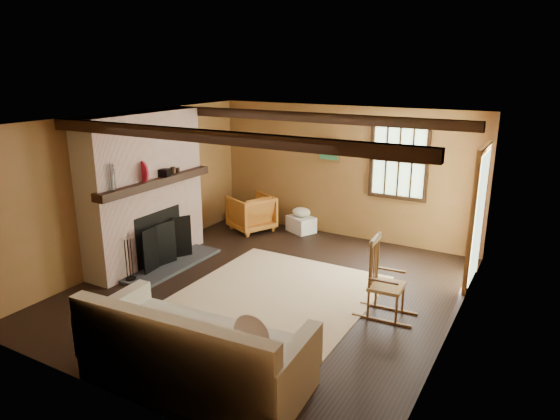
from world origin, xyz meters
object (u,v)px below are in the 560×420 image
Objects in this scene: sofa at (194,356)px; armchair at (251,213)px; rocking_chair at (384,283)px; fireplace at (145,196)px; laundry_basket at (301,224)px.

sofa is 3.07× the size of armchair.
sofa is at bearing 150.14° from rocking_chair.
sofa is (-1.16, -2.34, -0.11)m from rocking_chair.
fireplace is at bearing 87.98° from rocking_chair.
laundry_basket is at bearing 138.83° from armchair.
fireplace is 2.30× the size of rocking_chair.
rocking_chair is 0.45× the size of sofa.
laundry_basket is at bearing 41.22° from rocking_chair.
laundry_basket is at bearing 101.35° from sofa.
armchair is at bearing 112.59° from sofa.
sofa reaches higher than laundry_basket.
laundry_basket is (-1.26, 4.78, -0.18)m from sofa.
sofa reaches higher than armchair.
rocking_chair is 2.61m from sofa.
fireplace reaches higher than rocking_chair.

